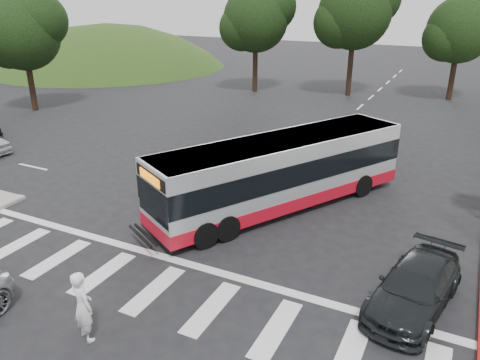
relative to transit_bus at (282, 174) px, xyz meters
The scene contains 10 objects.
ground 2.95m from the transit_bus, 118.51° to the right, with size 140.00×140.00×0.00m, color black.
hillside_nw 43.31m from the transit_bus, 140.12° to the left, with size 44.00×44.00×10.00m, color #264115.
crosswalk_ladder 7.49m from the transit_bus, 99.54° to the right, with size 18.00×2.60×0.01m, color silver.
tree_north_a 24.64m from the transit_bus, 97.50° to the left, with size 6.60×6.15×10.17m.
tree_north_b 26.60m from the transit_bus, 79.35° to the left, with size 5.72×5.33×8.43m.
tree_north_c 24.97m from the transit_bus, 117.05° to the left, with size 6.16×5.74×9.30m.
tree_west_a 24.79m from the transit_bus, 161.34° to the left, with size 5.72×5.33×8.43m.
transit_bus is the anchor object (origin of this frame).
pedestrian 9.87m from the transit_bus, 98.85° to the right, with size 0.73×0.48×1.99m, color white.
dark_sedan 7.52m from the transit_bus, 37.79° to the right, with size 1.80×4.42×1.28m, color black.
Camera 1 is at (7.64, -14.49, 8.40)m, focal length 35.00 mm.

